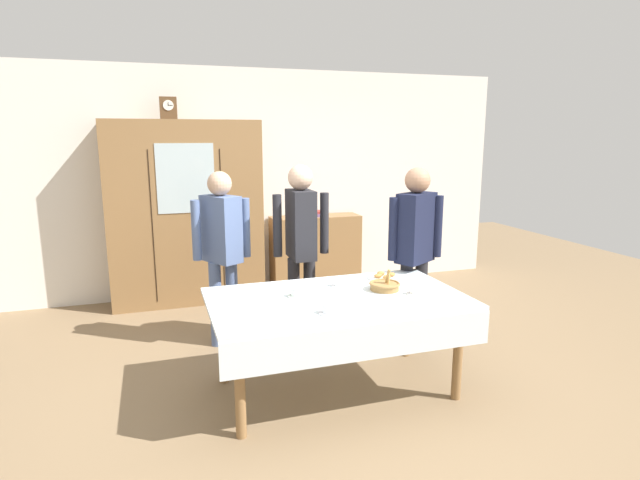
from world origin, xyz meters
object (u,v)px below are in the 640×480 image
object	(u,v)px
pastry_plate	(384,277)
person_beside_shelf	(301,237)
tea_cup_far_right	(296,293)
spoon_center	(404,300)
spoon_back_edge	(369,300)
mantel_clock	(168,108)
bread_basket	(385,286)
spoon_far_left	(356,305)
dining_table	(338,310)
person_behind_table_left	(222,242)
tea_cup_near_right	(416,291)
book_stack	(315,213)
wall_cabinet	(186,213)
person_by_cabinet	(415,241)
bookshelf_low	(315,252)
tea_cup_center	(328,310)
tea_cup_back_edge	(339,283)

from	to	relation	value
pastry_plate	person_beside_shelf	distance (m)	0.86
tea_cup_far_right	spoon_center	xyz separation A→B (m)	(0.72, -0.33, -0.02)
spoon_back_edge	person_beside_shelf	distance (m)	1.15
mantel_clock	spoon_back_edge	xyz separation A→B (m)	(1.22, -2.70, -1.46)
bread_basket	spoon_far_left	xyz separation A→B (m)	(-0.36, -0.28, -0.03)
dining_table	person_behind_table_left	size ratio (longest dim) A/B	1.17
pastry_plate	spoon_back_edge	xyz separation A→B (m)	(-0.35, -0.48, -0.01)
tea_cup_near_right	bread_basket	size ratio (longest dim) A/B	0.54
spoon_far_left	spoon_back_edge	distance (m)	0.17
book_stack	wall_cabinet	bearing A→B (deg)	-178.15
spoon_center	person_by_cabinet	bearing A→B (deg)	56.94
spoon_far_left	person_behind_table_left	distance (m)	1.59
bookshelf_low	spoon_center	xyz separation A→B (m)	(-0.23, -2.84, 0.29)
bookshelf_low	person_behind_table_left	xyz separation A→B (m)	(-1.35, -1.45, 0.51)
spoon_far_left	bookshelf_low	bearing A→B (deg)	77.91
tea_cup_center	spoon_back_edge	world-z (taller)	tea_cup_center
mantel_clock	book_stack	xyz separation A→B (m)	(1.69, 0.05, -1.24)
tea_cup_back_edge	person_beside_shelf	world-z (taller)	person_beside_shelf
book_stack	pastry_plate	size ratio (longest dim) A/B	0.79
bread_basket	person_behind_table_left	size ratio (longest dim) A/B	0.15
tea_cup_center	spoon_center	distance (m)	0.62
bookshelf_low	tea_cup_near_right	distance (m)	2.76
person_by_cabinet	person_behind_table_left	bearing A→B (deg)	159.12
tea_cup_back_edge	dining_table	bearing A→B (deg)	-111.21
wall_cabinet	book_stack	size ratio (longest dim) A/B	9.45
bookshelf_low	person_by_cabinet	world-z (taller)	person_by_cabinet
tea_cup_center	person_behind_table_left	xyz separation A→B (m)	(-0.50, 1.48, 0.20)
person_by_cabinet	person_behind_table_left	size ratio (longest dim) A/B	1.02
dining_table	tea_cup_back_edge	world-z (taller)	tea_cup_back_edge
bread_basket	pastry_plate	size ratio (longest dim) A/B	0.86
bread_basket	person_by_cabinet	distance (m)	0.75
book_stack	spoon_center	distance (m)	2.86
book_stack	person_behind_table_left	bearing A→B (deg)	-132.88
spoon_back_edge	person_by_cabinet	bearing A→B (deg)	42.82
bookshelf_low	spoon_back_edge	xyz separation A→B (m)	(-0.47, -2.75, 0.29)
bookshelf_low	spoon_back_edge	world-z (taller)	bookshelf_low
spoon_center	wall_cabinet	bearing A→B (deg)	115.49
wall_cabinet	person_by_cabinet	xyz separation A→B (m)	(1.83, -2.02, -0.04)
mantel_clock	tea_cup_far_right	bearing A→B (deg)	-73.14
tea_cup_center	spoon_center	size ratio (longest dim) A/B	1.09
tea_cup_back_edge	spoon_back_edge	xyz separation A→B (m)	(0.08, -0.39, -0.02)
spoon_center	person_beside_shelf	world-z (taller)	person_beside_shelf
bookshelf_low	bread_basket	bearing A→B (deg)	-95.65
tea_cup_back_edge	spoon_back_edge	size ratio (longest dim) A/B	1.09
tea_cup_near_right	spoon_center	xyz separation A→B (m)	(-0.15, -0.10, -0.02)
book_stack	tea_cup_far_right	world-z (taller)	book_stack
tea_cup_far_right	spoon_back_edge	world-z (taller)	tea_cup_far_right
tea_cup_far_right	person_behind_table_left	distance (m)	1.15
spoon_far_left	bread_basket	bearing A→B (deg)	38.34
tea_cup_far_right	spoon_far_left	distance (m)	0.48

